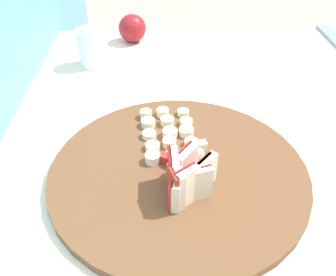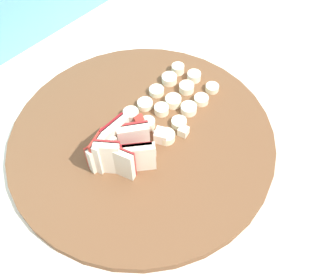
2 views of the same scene
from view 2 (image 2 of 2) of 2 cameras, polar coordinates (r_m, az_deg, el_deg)
The scene contains 5 objects.
tile_backsplash at distance 1.03m, azimuth -18.90°, elevation 1.59°, with size 2.40×0.04×1.31m, color #5BA3C1.
cutting_board at distance 0.68m, azimuth -3.64°, elevation -0.34°, with size 0.44×0.44×0.02m, color brown.
apple_wedge_fan at distance 0.62m, azimuth -6.90°, elevation -1.62°, with size 0.10×0.08×0.07m.
apple_dice_pile at distance 0.66m, azimuth -1.68°, elevation 0.44°, with size 0.09×0.09×0.02m.
banana_slice_rows at distance 0.71m, azimuth 0.55°, elevation 5.24°, with size 0.17×0.11×0.02m.
Camera 2 is at (-0.23, -0.21, 1.42)m, focal length 43.80 mm.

